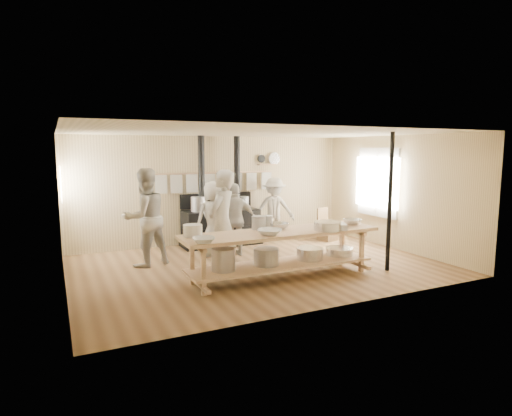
# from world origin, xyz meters

# --- Properties ---
(ground) EXTENTS (7.00, 7.00, 0.00)m
(ground) POSITION_xyz_m (0.00, 0.00, 0.00)
(ground) COLOR brown
(ground) RESTS_ON ground
(room_shell) EXTENTS (7.00, 7.00, 7.00)m
(room_shell) POSITION_xyz_m (0.00, 0.00, 1.62)
(room_shell) COLOR tan
(room_shell) RESTS_ON ground
(window_right) EXTENTS (0.09, 1.50, 1.65)m
(window_right) POSITION_xyz_m (3.47, 0.60, 1.50)
(window_right) COLOR beige
(window_right) RESTS_ON ground
(left_opening) EXTENTS (0.00, 0.90, 0.90)m
(left_opening) POSITION_xyz_m (-3.45, 2.00, 1.60)
(left_opening) COLOR white
(left_opening) RESTS_ON ground
(stove) EXTENTS (1.90, 0.75, 2.60)m
(stove) POSITION_xyz_m (-0.01, 2.12, 0.52)
(stove) COLOR black
(stove) RESTS_ON ground
(towel_rail) EXTENTS (3.00, 0.04, 0.47)m
(towel_rail) POSITION_xyz_m (-0.00, 2.40, 1.55)
(towel_rail) COLOR tan
(towel_rail) RESTS_ON ground
(back_wall_shelf) EXTENTS (0.63, 0.14, 0.32)m
(back_wall_shelf) POSITION_xyz_m (1.46, 2.43, 2.00)
(back_wall_shelf) COLOR tan
(back_wall_shelf) RESTS_ON ground
(prep_table) EXTENTS (3.60, 0.90, 0.85)m
(prep_table) POSITION_xyz_m (-0.01, -0.90, 0.52)
(prep_table) COLOR tan
(prep_table) RESTS_ON ground
(support_post) EXTENTS (0.08, 0.08, 2.60)m
(support_post) POSITION_xyz_m (2.05, -1.35, 1.30)
(support_post) COLOR black
(support_post) RESTS_ON ground
(cook_far_left) EXTENTS (0.83, 0.82, 1.93)m
(cook_far_left) POSITION_xyz_m (-0.88, -0.28, 0.96)
(cook_far_left) COLOR beige
(cook_far_left) RESTS_ON ground
(cook_left) EXTENTS (1.11, 0.98, 1.92)m
(cook_left) POSITION_xyz_m (-2.01, 0.97, 0.96)
(cook_left) COLOR beige
(cook_left) RESTS_ON ground
(cook_center) EXTENTS (0.82, 0.55, 1.62)m
(cook_center) POSITION_xyz_m (-0.50, 1.20, 0.81)
(cook_center) COLOR beige
(cook_center) RESTS_ON ground
(cook_right) EXTENTS (0.96, 0.51, 1.57)m
(cook_right) POSITION_xyz_m (-0.09, 0.99, 0.78)
(cook_right) COLOR beige
(cook_right) RESTS_ON ground
(cook_by_window) EXTENTS (1.15, 0.84, 1.59)m
(cook_by_window) POSITION_xyz_m (1.37, 1.95, 0.80)
(cook_by_window) COLOR beige
(cook_by_window) RESTS_ON ground
(chair) EXTENTS (0.47, 0.47, 0.82)m
(chair) POSITION_xyz_m (2.60, 1.42, 0.24)
(chair) COLOR brown
(chair) RESTS_ON ground
(bowl_white_a) EXTENTS (0.43, 0.43, 0.09)m
(bowl_white_a) POSITION_xyz_m (-1.55, -1.23, 0.89)
(bowl_white_a) COLOR white
(bowl_white_a) RESTS_ON prep_table
(bowl_steel_a) EXTENTS (0.47, 0.47, 0.11)m
(bowl_steel_a) POSITION_xyz_m (0.07, -0.69, 0.90)
(bowl_steel_a) COLOR silver
(bowl_steel_a) RESTS_ON prep_table
(bowl_white_b) EXTENTS (0.57, 0.57, 0.10)m
(bowl_white_b) POSITION_xyz_m (-0.35, -1.13, 0.90)
(bowl_white_b) COLOR white
(bowl_white_b) RESTS_ON prep_table
(bowl_steel_b) EXTENTS (0.40, 0.40, 0.11)m
(bowl_steel_b) POSITION_xyz_m (1.55, -0.90, 0.90)
(bowl_steel_b) COLOR silver
(bowl_steel_b) RESTS_ON prep_table
(roasting_pan) EXTENTS (0.58, 0.50, 0.11)m
(roasting_pan) POSITION_xyz_m (0.91, -1.15, 0.90)
(roasting_pan) COLOR #B2B2B7
(roasting_pan) RESTS_ON prep_table
(mixing_bowl_large) EXTENTS (0.61, 0.61, 0.16)m
(mixing_bowl_large) POSITION_xyz_m (0.79, -1.18, 0.93)
(mixing_bowl_large) COLOR silver
(mixing_bowl_large) RESTS_ON prep_table
(bucket_galv) EXTENTS (0.35, 0.35, 0.24)m
(bucket_galv) POSITION_xyz_m (-0.28, -0.57, 0.97)
(bucket_galv) COLOR gray
(bucket_galv) RESTS_ON prep_table
(deep_bowl_enamel) EXTENTS (0.40, 0.40, 0.20)m
(deep_bowl_enamel) POSITION_xyz_m (-1.55, -0.68, 0.95)
(deep_bowl_enamel) COLOR white
(deep_bowl_enamel) RESTS_ON prep_table
(pitcher) EXTENTS (0.18, 0.18, 0.24)m
(pitcher) POSITION_xyz_m (-0.08, -0.57, 0.97)
(pitcher) COLOR white
(pitcher) RESTS_ON prep_table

